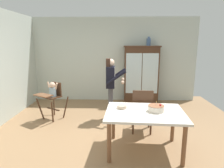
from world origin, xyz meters
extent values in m
plane|color=#93704C|center=(0.00, 0.00, 0.00)|extent=(6.24, 6.24, 0.00)
cube|color=beige|center=(0.00, 2.63, 1.35)|extent=(5.32, 0.06, 2.70)
cube|color=#422819|center=(0.87, 2.37, 0.89)|extent=(1.06, 0.42, 1.77)
cube|color=#422819|center=(0.87, 2.37, 1.79)|extent=(1.12, 0.48, 0.04)
cube|color=silver|center=(0.62, 2.15, 0.97)|extent=(0.48, 0.01, 1.24)
cube|color=silver|center=(1.12, 2.15, 0.97)|extent=(0.48, 0.01, 1.24)
cube|color=#422819|center=(0.87, 2.37, 0.97)|extent=(0.98, 0.36, 0.02)
cylinder|color=#3D567F|center=(1.07, 2.37, 1.92)|extent=(0.13, 0.13, 0.22)
cylinder|color=#3D567F|center=(1.07, 2.37, 2.06)|extent=(0.07, 0.07, 0.05)
cylinder|color=#422819|center=(-1.81, 0.79, 0.28)|extent=(0.18, 0.09, 0.56)
cylinder|color=#422819|center=(-1.43, 0.57, 0.28)|extent=(0.08, 0.18, 0.56)
cylinder|color=#422819|center=(-1.59, 1.17, 0.28)|extent=(0.08, 0.18, 0.56)
cylinder|color=#422819|center=(-1.21, 0.95, 0.28)|extent=(0.18, 0.09, 0.56)
cube|color=#422819|center=(-1.51, 0.87, 0.25)|extent=(0.38, 0.25, 0.02)
cube|color=#422819|center=(-1.51, 0.87, 0.57)|extent=(0.47, 0.47, 0.02)
cube|color=#422819|center=(-1.43, 1.01, 0.76)|extent=(0.28, 0.18, 0.34)
cube|color=brown|center=(-1.65, 0.64, 0.68)|extent=(0.50, 0.43, 0.02)
cylinder|color=#9EBCD1|center=(-1.50, 0.89, 0.70)|extent=(0.17, 0.17, 0.22)
sphere|color=beige|center=(-1.50, 0.89, 0.87)|extent=(0.15, 0.15, 0.15)
cylinder|color=beige|center=(-1.62, 0.96, 0.86)|extent=(0.11, 0.09, 0.17)
cylinder|color=beige|center=(-1.38, 0.82, 0.86)|extent=(0.11, 0.09, 0.17)
cylinder|color=#47474C|center=(-0.05, 0.84, 0.41)|extent=(0.11, 0.11, 0.82)
cylinder|color=#47474C|center=(-0.05, 1.01, 0.41)|extent=(0.11, 0.11, 0.82)
cube|color=black|center=(-0.05, 0.92, 1.08)|extent=(0.21, 0.37, 0.52)
cube|color=white|center=(0.06, 0.92, 1.08)|extent=(0.01, 0.06, 0.49)
sphere|color=beige|center=(-0.05, 0.92, 1.43)|extent=(0.19, 0.19, 0.19)
cube|color=#382319|center=(-0.10, 0.92, 1.31)|extent=(0.11, 0.20, 0.44)
cylinder|color=black|center=(0.08, 0.72, 1.10)|extent=(0.49, 0.09, 0.37)
sphere|color=beige|center=(0.24, 0.71, 0.99)|extent=(0.08, 0.08, 0.08)
cylinder|color=black|center=(0.10, 1.12, 1.10)|extent=(0.49, 0.09, 0.37)
sphere|color=beige|center=(0.26, 1.11, 0.99)|extent=(0.08, 0.08, 0.08)
cube|color=silver|center=(0.60, -0.59, 0.72)|extent=(1.40, 1.08, 0.04)
cylinder|color=brown|center=(-0.01, -0.97, 0.35)|extent=(0.07, 0.07, 0.70)
cylinder|color=brown|center=(1.16, -1.04, 0.35)|extent=(0.07, 0.07, 0.70)
cylinder|color=brown|center=(0.04, -0.15, 0.35)|extent=(0.07, 0.07, 0.70)
cylinder|color=brown|center=(1.21, -0.22, 0.35)|extent=(0.07, 0.07, 0.70)
cylinder|color=beige|center=(0.79, -0.57, 0.79)|extent=(0.28, 0.28, 0.10)
cylinder|color=#935B3D|center=(0.79, -0.57, 0.84)|extent=(0.27, 0.27, 0.01)
cylinder|color=#F2E5CC|center=(0.79, -0.57, 0.88)|extent=(0.01, 0.01, 0.06)
cone|color=yellow|center=(0.79, -0.57, 0.92)|extent=(0.02, 0.02, 0.02)
sphere|color=red|center=(0.86, -0.61, 0.87)|extent=(0.04, 0.04, 0.04)
cylinder|color=#C6AD93|center=(0.21, -0.43, 0.77)|extent=(0.18, 0.18, 0.05)
cylinder|color=#422819|center=(0.84, 0.40, 0.23)|extent=(0.04, 0.04, 0.45)
cylinder|color=#422819|center=(0.47, 0.42, 0.23)|extent=(0.04, 0.04, 0.45)
cylinder|color=#422819|center=(0.83, 0.03, 0.23)|extent=(0.04, 0.04, 0.45)
cylinder|color=#422819|center=(0.46, 0.05, 0.23)|extent=(0.04, 0.04, 0.45)
cube|color=brown|center=(0.65, 0.23, 0.47)|extent=(0.46, 0.46, 0.03)
cube|color=#422819|center=(0.64, 0.03, 0.72)|extent=(0.42, 0.06, 0.48)
cylinder|color=#422819|center=(0.83, 0.02, 0.72)|extent=(0.03, 0.03, 0.48)
cylinder|color=#422819|center=(0.45, 0.04, 0.72)|extent=(0.03, 0.03, 0.48)
camera|label=1|loc=(0.13, -3.85, 1.92)|focal=31.63mm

